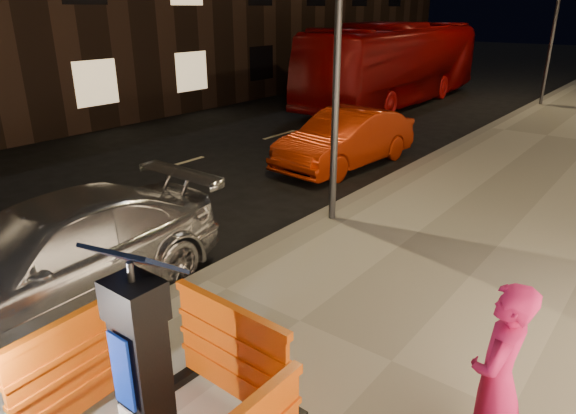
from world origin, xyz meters
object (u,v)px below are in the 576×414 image
Objects in this scene: barrier_back at (232,355)px; man at (497,381)px; barrier_kerbside at (82,367)px; car_silver at (59,305)px; bus_doubledecker at (393,103)px; car_red at (345,166)px; parking_kiosk at (143,371)px.

man reaches higher than barrier_back.
car_silver is (-2.27, 0.95, -0.70)m from barrier_kerbside.
car_red is at bearing -71.88° from bus_doubledecker.
barrier_kerbside is at bearing 178.47° from parking_kiosk.
parking_kiosk is 0.17× the size of bus_doubledecker.
car_silver is at bearing -178.52° from barrier_back.
barrier_back is at bearing -61.25° from car_red.
car_red is 9.62m from bus_doubledecker.
bus_doubledecker is at bearing 109.77° from parking_kiosk.
car_silver is 1.15× the size of car_red.
parking_kiosk is 2.73m from man.
parking_kiosk is 1.04m from barrier_back.
parking_kiosk is at bearing -51.85° from man.
parking_kiosk is at bearing -16.34° from car_silver.
bus_doubledecker is at bearing 113.77° from car_red.
barrier_kerbside is at bearing -133.53° from barrier_back.
barrier_kerbside is 9.27m from car_red.
barrier_kerbside is at bearing -69.10° from car_red.
man is at bearing -62.54° from bus_doubledecker.
barrier_back is 2.28m from man.
parking_kiosk is 0.47× the size of car_red.
parking_kiosk is 19.22m from bus_doubledecker.
man is at bearing 37.38° from parking_kiosk.
parking_kiosk reaches higher than car_silver.
car_silver is at bearing -79.42° from bus_doubledecker.
man is (3.07, 1.71, 0.30)m from barrier_kerbside.
barrier_kerbside is 0.33× the size of car_red.
car_silver reaches higher than car_red.
barrier_back is at bearing 88.47° from parking_kiosk.
barrier_kerbside is at bearing -61.62° from man.
bus_doubledecker is at bearing 102.54° from car_silver.
car_silver is at bearing -82.96° from car_red.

